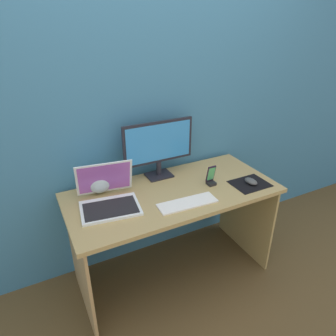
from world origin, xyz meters
name	(u,v)px	position (x,y,z in m)	size (l,w,h in m)	color
ground_plane	(172,272)	(0.00, 0.00, 0.00)	(8.00, 8.00, 0.00)	brown
wall_back	(148,99)	(0.00, 0.38, 1.25)	(6.00, 0.04, 2.50)	teal
desk	(173,210)	(0.00, 0.00, 0.57)	(1.40, 0.64, 0.72)	tan
monitor	(159,146)	(0.01, 0.23, 0.96)	(0.51, 0.14, 0.41)	black
laptop	(108,198)	(-0.43, 0.03, 0.77)	(0.39, 0.37, 0.25)	white
fishbowl	(98,180)	(-0.43, 0.22, 0.81)	(0.18, 0.18, 0.18)	silver
keyboard_external	(187,203)	(0.01, -0.17, 0.73)	(0.37, 0.12, 0.01)	white
mousepad	(250,184)	(0.52, -0.15, 0.72)	(0.25, 0.20, 0.00)	black
mouse	(251,181)	(0.52, -0.16, 0.74)	(0.06, 0.10, 0.04)	#484A4A
phone_in_dock	(211,178)	(0.27, -0.04, 0.77)	(0.06, 0.06, 0.14)	black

